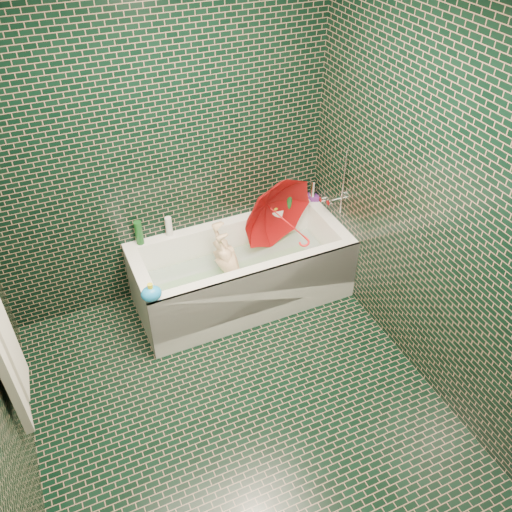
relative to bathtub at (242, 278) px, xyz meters
name	(u,v)px	position (x,y,z in m)	size (l,w,h in m)	color
floor	(240,408)	(-0.45, -1.01, -0.21)	(2.80, 2.80, 0.00)	black
ceiling	(228,22)	(-0.45, -1.01, 2.29)	(2.80, 2.80, 0.00)	white
wall_back	(161,153)	(-0.45, 0.39, 1.04)	(2.80, 2.80, 0.00)	black
wall_front	(388,503)	(-0.45, -2.41, 1.04)	(2.80, 2.80, 0.00)	black
wall_right	(432,212)	(0.85, -1.01, 1.04)	(2.80, 2.80, 0.00)	black
bathtub	(242,278)	(0.00, 0.00, 0.00)	(1.70, 0.75, 0.55)	white
bath_mat	(242,282)	(0.00, 0.02, -0.06)	(1.35, 0.47, 0.01)	#56D029
water	(241,268)	(0.00, 0.02, 0.09)	(1.48, 0.53, 0.00)	silver
faucet	(335,197)	(0.81, 0.01, 0.56)	(0.18, 0.19, 0.55)	silver
child	(233,271)	(-0.08, 0.00, 0.10)	(0.31, 0.20, 0.85)	#DBB389
umbrella	(287,222)	(0.40, 0.04, 0.42)	(0.65, 0.65, 0.57)	red
soap_bottle_a	(306,202)	(0.74, 0.33, 0.34)	(0.09, 0.09, 0.24)	white
soap_bottle_b	(314,202)	(0.80, 0.30, 0.34)	(0.09, 0.09, 0.21)	#551F75
soap_bottle_c	(293,204)	(0.63, 0.35, 0.34)	(0.14, 0.14, 0.18)	#144619
bottle_right_tall	(289,196)	(0.56, 0.31, 0.46)	(0.06, 0.06, 0.24)	#144619
bottle_right_pump	(313,191)	(0.80, 0.33, 0.44)	(0.05, 0.05, 0.20)	silver
bottle_left_tall	(139,233)	(-0.71, 0.34, 0.44)	(0.06, 0.06, 0.20)	#144619
bottle_left_short	(169,227)	(-0.47, 0.35, 0.42)	(0.05, 0.05, 0.17)	white
rubber_duck	(275,206)	(0.44, 0.33, 0.38)	(0.10, 0.06, 0.08)	yellow
bath_toy	(151,293)	(-0.80, -0.32, 0.40)	(0.18, 0.16, 0.14)	#198AE9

